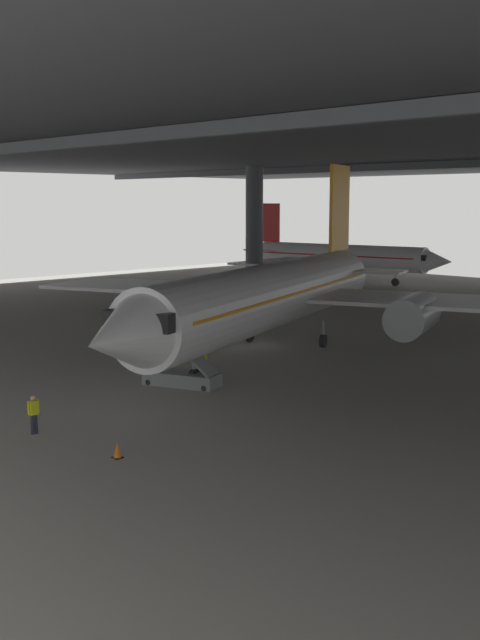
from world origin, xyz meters
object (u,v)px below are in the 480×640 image
Objects in this scene: airplane_main at (273,295)px; crew_worker_by_stairs at (203,359)px; boarding_stairs at (181,371)px; crew_worker_near_nose at (34,412)px; airplane_distant at (336,257)px; traffic_cone_orange at (117,451)px.

airplane_main reaches higher than crew_worker_by_stairs.
boarding_stairs is at bearing -72.99° from airplane_main.
airplane_distant is at bearing 117.42° from crew_worker_near_nose.
airplane_main is at bearing 105.23° from crew_worker_near_nose.
airplane_main is at bearing 107.01° from boarding_stairs.
crew_worker_near_nose is at bearing -62.58° from airplane_distant.
airplane_distant is at bearing 119.99° from boarding_stairs.
boarding_stairs reaches higher than crew_worker_by_stairs.
airplane_distant is (-30.68, 59.13, 2.13)m from crew_worker_near_nose.
crew_worker_near_nose is at bearing -74.77° from airplane_main.
boarding_stairs is 12.10m from traffic_cone_orange.
traffic_cone_orange is (7.41, -9.56, -0.46)m from boarding_stairs.
boarding_stairs is 0.17× the size of airplane_distant.
traffic_cone_orange is at bearing 6.61° from crew_worker_near_nose.
airplane_main reaches higher than airplane_distant.
boarding_stairs is 10.42m from crew_worker_near_nose.
boarding_stairs reaches higher than traffic_cone_orange.
boarding_stairs is 2.53m from crew_worker_by_stairs.
airplane_main is 21.73m from crew_worker_near_nose.
airplane_main is 23.57× the size of crew_worker_near_nose.
boarding_stairs is 56.61m from airplane_distant.
airplane_distant is at bearing 121.36° from traffic_cone_orange.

